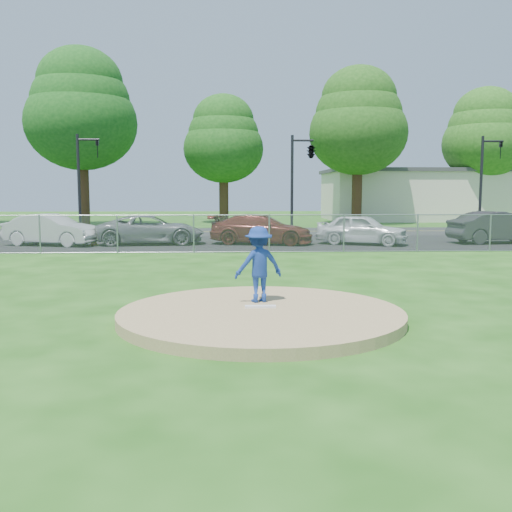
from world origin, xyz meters
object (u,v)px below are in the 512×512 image
Objects in this scene: commercial_building at (422,195)px; traffic_signal_right at (485,175)px; tree_left at (81,109)px; parked_car_gray at (151,230)px; parked_car_white at (52,230)px; parked_car_pearl at (362,229)px; tree_center at (223,139)px; tree_right at (358,121)px; traffic_signal_left at (83,175)px; tree_far_right at (485,133)px; parked_car_darkred at (261,229)px; parked_car_charcoal at (498,227)px; traffic_cone at (94,238)px; pitcher at (259,264)px; traffic_signal_center at (309,153)px.

traffic_signal_right reaches higher than commercial_building.
tree_left is at bearing -165.47° from commercial_building.
parked_car_gray is at bearing -161.43° from traffic_signal_right.
parked_car_pearl is (14.08, -0.20, -0.01)m from parked_car_white.
tree_center is 10.27m from tree_right.
tree_right is 20.83m from traffic_signal_left.
traffic_signal_left is 1.37× the size of parked_car_pearl.
tree_far_right is at bearing 24.32° from traffic_signal_left.
parked_car_darkred is (-15.11, -22.40, -1.46)m from commercial_building.
parked_car_charcoal reaches higher than parked_car_gray.
commercial_building is 3.47× the size of parked_car_darkred.
parked_car_pearl reaches higher than traffic_cone.
pitcher is 0.34× the size of parked_car_charcoal.
tree_far_right is at bearing -57.28° from parked_car_gray.
parked_car_white reaches higher than traffic_cone.
tree_far_right is at bearing 66.09° from traffic_signal_right.
traffic_signal_right reaches higher than pitcher.
traffic_signal_left is 12.79m from traffic_signal_center.
tree_right is 33.15m from pitcher.
traffic_signal_center is at bearing -45.71° from parked_car_white.
tree_left reaches higher than tree_center.
tree_left reaches higher than parked_car_gray.
pitcher is at bearing -123.90° from traffic_signal_right.
tree_center reaches higher than parked_car_pearl.
parked_car_pearl is (14.26, -6.78, -2.65)m from traffic_signal_left.
traffic_signal_center is 9.33× the size of traffic_cone.
traffic_signal_left is (2.24, -9.00, -4.88)m from tree_left.
tree_far_right is at bearing -11.93° from parked_car_pearl.
parked_car_charcoal is at bearing -38.35° from traffic_signal_center.
commercial_building reaches higher than parked_car_pearl.
parked_car_pearl is at bearing -101.80° from tree_right.
tree_left reaches higher than parked_car_charcoal.
traffic_signal_center is at bearing -117.22° from pitcher.
commercial_building is 33.42m from parked_car_white.
tree_far_right is at bearing -29.64° from parked_car_charcoal.
pitcher is at bearing -65.33° from traffic_cone.
pitcher is 0.37× the size of parked_car_pearl.
traffic_signal_center reaches higher than parked_car_gray.
parked_car_darkred is at bearing 0.63° from traffic_cone.
parked_car_darkred is (9.48, 0.18, -0.02)m from parked_car_white.
tree_right is at bearing -30.07° from parked_car_white.
traffic_signal_left is at bearing 65.56° from parked_car_charcoal.
traffic_signal_left is 7.10m from parked_car_white.
pitcher is (11.00, -30.19, -7.27)m from tree_left.
commercial_building is 27.33× the size of traffic_cone.
traffic_signal_center is at bearing -116.71° from tree_right.
tree_center is at bearing 72.71° from traffic_cone.
traffic_signal_right is at bearing -19.63° from tree_left.
tree_far_right is 14.69m from traffic_signal_right.
parked_car_charcoal is (-2.18, -6.40, -2.61)m from traffic_signal_right.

